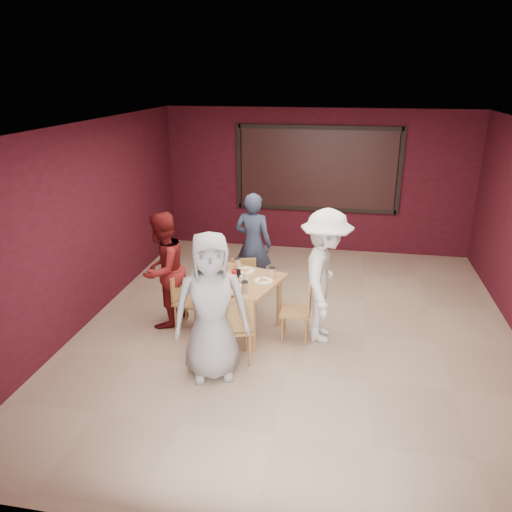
% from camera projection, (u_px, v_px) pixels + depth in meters
% --- Properties ---
extents(floor, '(7.00, 7.00, 0.00)m').
position_uv_depth(floor, '(296.00, 329.00, 7.07)').
color(floor, tan).
rests_on(floor, ground).
extents(window_blinds, '(3.00, 0.02, 1.50)m').
position_uv_depth(window_blinds, '(317.00, 169.00, 9.68)').
color(window_blinds, black).
extents(dining_table, '(1.23, 1.23, 0.93)m').
position_uv_depth(dining_table, '(241.00, 286.00, 6.80)').
color(dining_table, tan).
rests_on(dining_table, floor).
extents(chair_front, '(0.58, 0.58, 0.94)m').
position_uv_depth(chair_front, '(234.00, 325.00, 6.06)').
color(chair_front, '#B18645').
rests_on(chair_front, floor).
extents(chair_back, '(0.47, 0.47, 0.79)m').
position_uv_depth(chair_back, '(244.00, 282.00, 7.52)').
color(chair_back, '#B18645').
rests_on(chair_back, floor).
extents(chair_left, '(0.44, 0.44, 0.78)m').
position_uv_depth(chair_left, '(185.00, 298.00, 7.01)').
color(chair_left, '#B18645').
rests_on(chair_left, floor).
extents(chair_right, '(0.40, 0.40, 0.82)m').
position_uv_depth(chair_right, '(301.00, 308.00, 6.65)').
color(chair_right, '#B18645').
rests_on(chair_right, floor).
extents(diner_front, '(1.01, 0.82, 1.79)m').
position_uv_depth(diner_front, '(211.00, 306.00, 5.72)').
color(diner_front, '#A5A5A5').
rests_on(diner_front, floor).
extents(diner_back, '(0.67, 0.50, 1.68)m').
position_uv_depth(diner_back, '(253.00, 244.00, 7.97)').
color(diner_back, '#2D3650').
rests_on(diner_back, floor).
extents(diner_left, '(0.79, 0.92, 1.65)m').
position_uv_depth(diner_left, '(163.00, 270.00, 6.96)').
color(diner_left, maroon).
rests_on(diner_left, floor).
extents(diner_right, '(0.70, 1.18, 1.81)m').
position_uv_depth(diner_right, '(325.00, 276.00, 6.55)').
color(diner_right, white).
rests_on(diner_right, floor).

